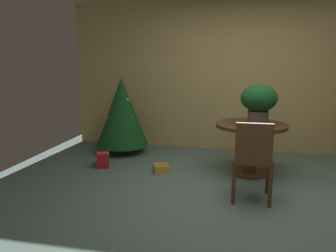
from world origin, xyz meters
The scene contains 8 objects.
ground_plane centered at (0.00, 0.00, 0.00)m, with size 6.60×6.60×0.00m, color slate.
back_wall_panel centered at (0.00, 2.20, 1.30)m, with size 6.00×0.10×2.60m, color tan.
round_dining_table centered at (0.15, 0.90, 0.51)m, with size 0.96×0.96×0.72m.
flower_vase centered at (0.22, 0.83, 1.04)m, with size 0.48×0.48×0.54m.
wooden_chair_near centered at (0.15, -0.03, 0.53)m, with size 0.43×0.43×0.92m.
holiday_tree centered at (-1.96, 1.58, 0.70)m, with size 0.87×0.87×1.27m.
gift_box_gold centered at (-1.07, 0.72, 0.06)m, with size 0.27×0.28×0.11m.
gift_box_red centered at (-1.98, 0.79, 0.10)m, with size 0.26×0.30×0.21m.
Camera 1 is at (-0.01, -3.69, 1.57)m, focal length 35.81 mm.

